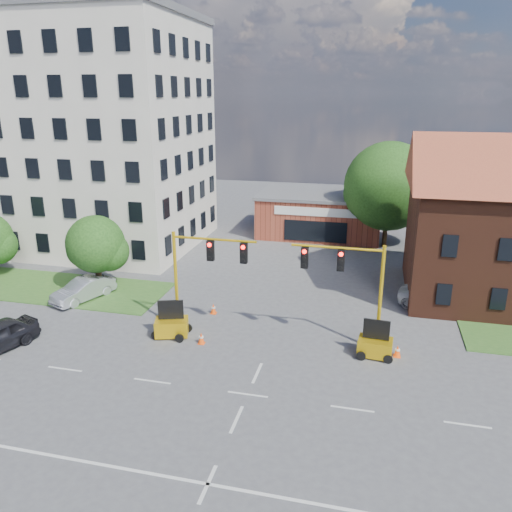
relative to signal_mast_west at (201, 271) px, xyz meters
name	(u,v)px	position (x,y,z in m)	size (l,w,h in m)	color
ground	(248,394)	(4.36, -6.00, -3.92)	(120.00, 120.00, 0.00)	#49494C
grass_verge_nw	(26,285)	(-15.64, 4.00, -3.88)	(22.00, 6.00, 0.08)	#2D5620
lane_markings	(230,433)	(4.36, -9.00, -3.91)	(60.00, 36.00, 0.01)	silver
office_block	(95,134)	(-15.64, 15.91, 6.39)	(18.40, 15.40, 20.60)	#BEB6A7
brick_shop	(320,213)	(4.36, 23.99, -1.76)	(12.40, 8.40, 4.30)	maroon
tree_large	(393,189)	(11.27, 21.08, 1.58)	(8.61, 8.20, 9.84)	#342212
tree_nw_front	(99,246)	(-9.43, 4.58, -0.51)	(4.38, 4.17, 5.65)	#342212
signal_mast_west	(201,271)	(0.00, 0.00, 0.00)	(5.30, 0.60, 6.20)	gray
signal_mast_east	(351,283)	(8.71, 0.00, 0.00)	(5.30, 0.60, 6.20)	gray
trailer_west	(172,325)	(-1.60, -1.10, -3.23)	(2.22, 1.80, 2.19)	gold
trailer_east	(375,345)	(10.27, -0.74, -3.27)	(1.93, 1.37, 2.09)	gold
cone_a	(201,338)	(0.44, -1.62, -3.58)	(0.40, 0.40, 0.70)	#F0490C
cone_b	(213,309)	(-0.18, 2.53, -3.58)	(0.40, 0.40, 0.70)	#F0490C
cone_c	(370,345)	(10.02, -0.14, -3.58)	(0.40, 0.40, 0.70)	#F0490C
cone_d	(397,351)	(11.49, -0.51, -3.58)	(0.40, 0.40, 0.70)	#F0490C
pickup_white	(438,298)	(14.34, 6.94, -3.19)	(2.41, 5.22, 1.45)	white
sedan_silver_front	(83,290)	(-9.79, 2.61, -3.16)	(1.61, 4.62, 1.52)	#AAABB1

